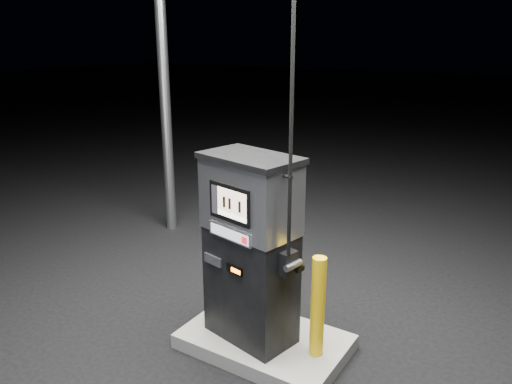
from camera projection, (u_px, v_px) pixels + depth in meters
The scene contains 5 objects.
ground at pixel (265, 348), 5.04m from camera, with size 80.00×80.00×0.00m, color black.
pump_island at pixel (265, 342), 5.01m from camera, with size 1.60×1.00×0.15m, color slate.
fuel_dispenser at pixel (251, 248), 4.71m from camera, with size 1.06×0.72×3.83m.
bollard_left at pixel (214, 277), 5.16m from camera, with size 0.13×0.13×0.95m, color yellow.
bollard_right at pixel (318, 307), 4.56m from camera, with size 0.13×0.13×0.99m, color yellow.
Camera 1 is at (2.24, -3.71, 3.02)m, focal length 35.00 mm.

